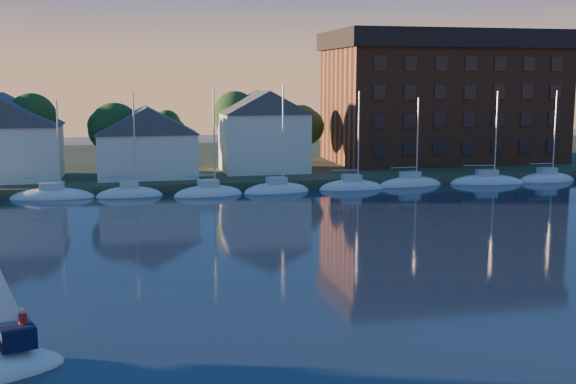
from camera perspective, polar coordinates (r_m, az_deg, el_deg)
name	(u,v)px	position (r m, az deg, el deg)	size (l,w,h in m)	color
ground	(347,378)	(30.72, 4.67, -14.45)	(260.00, 260.00, 0.00)	black
shoreline_land	(187,166)	(102.93, -8.01, 2.08)	(160.00, 50.00, 2.00)	#2F3A22
wooden_dock	(205,190)	(80.24, -6.58, 0.17)	(120.00, 3.00, 1.00)	brown
clubhouse_centre	(147,141)	(84.18, -11.10, 3.99)	(11.55, 8.40, 8.08)	white
clubhouse_east	(264,130)	(87.65, -1.94, 4.91)	(10.50, 8.40, 9.80)	white
condo_block	(442,96)	(101.23, 12.11, 7.41)	(31.00, 17.00, 17.40)	brown
tree_line	(210,119)	(90.60, -6.18, 5.74)	(93.40, 5.40, 8.90)	#39251A
moored_fleet	(245,192)	(77.83, -3.41, 0.02)	(95.50, 2.40, 12.05)	silver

